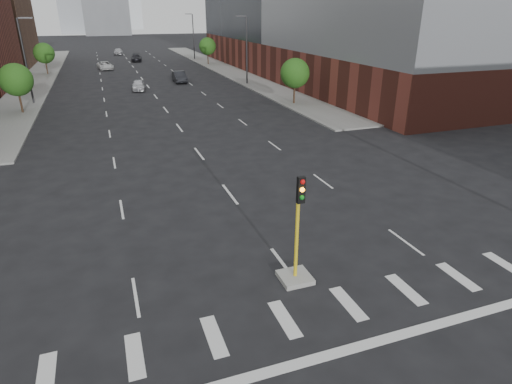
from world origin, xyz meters
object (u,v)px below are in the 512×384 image
car_deep_right (136,58)px  car_distant (118,51)px  car_far_left (105,66)px  car_near_left (138,85)px  car_mid_right (179,77)px  median_traffic_signal (296,259)px

car_deep_right → car_distant: 16.56m
car_far_left → car_distant: size_ratio=1.09×
car_near_left → car_far_left: car_far_left is taller
car_far_left → car_distant: 28.03m
car_near_left → car_mid_right: car_mid_right is taller
car_mid_right → car_distant: (-5.98, 46.64, -0.00)m
car_near_left → car_far_left: 24.04m
car_mid_right → car_far_left: (-9.75, 18.87, -0.09)m
car_far_left → car_deep_right: car_deep_right is taller
car_mid_right → car_far_left: 21.24m
car_mid_right → car_distant: bearing=98.4°
car_deep_right → car_far_left: bearing=-113.0°
car_near_left → car_deep_right: 35.34m
median_traffic_signal → car_deep_right: bearing=88.9°
car_near_left → car_deep_right: size_ratio=0.83×
car_distant → car_far_left: bearing=-91.7°
median_traffic_signal → car_mid_right: median_traffic_signal is taller
median_traffic_signal → car_mid_right: 51.38m
car_distant → car_mid_right: bearing=-76.6°
median_traffic_signal → car_distant: 97.81m
car_far_left → car_near_left: bearing=-89.5°
car_mid_right → car_deep_right: 30.48m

